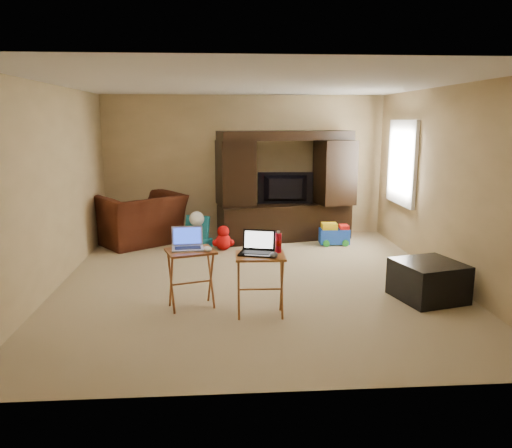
{
  "coord_description": "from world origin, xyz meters",
  "views": [
    {
      "loc": [
        -0.43,
        -6.24,
        2.06
      ],
      "look_at": [
        0.0,
        -0.2,
        0.8
      ],
      "focal_mm": 35.0,
      "sensor_mm": 36.0,
      "label": 1
    }
  ],
  "objects": [
    {
      "name": "ottoman",
      "position": [
        1.98,
        -0.82,
        0.22
      ],
      "size": [
        0.85,
        0.85,
        0.45
      ],
      "primitive_type": "cube",
      "rotation": [
        0.0,
        0.0,
        0.26
      ],
      "color": "black",
      "rests_on": "floor"
    },
    {
      "name": "mouse_left",
      "position": [
        -0.58,
        -0.97,
        0.69
      ],
      "size": [
        0.13,
        0.16,
        0.06
      ],
      "primitive_type": "ellipsoid",
      "rotation": [
        0.0,
        0.0,
        0.36
      ],
      "color": "white",
      "rests_on": "tray_table_left"
    },
    {
      "name": "push_toy",
      "position": [
        1.47,
        1.84,
        0.19
      ],
      "size": [
        0.52,
        0.38,
        0.38
      ],
      "primitive_type": null,
      "rotation": [
        0.0,
        0.0,
        -0.04
      ],
      "color": "blue",
      "rests_on": "floor"
    },
    {
      "name": "plush_toy",
      "position": [
        -0.4,
        1.61,
        0.2
      ],
      "size": [
        0.37,
        0.31,
        0.41
      ],
      "primitive_type": null,
      "color": "red",
      "rests_on": "floor"
    },
    {
      "name": "laptop_right",
      "position": [
        -0.06,
        -1.17,
        0.8
      ],
      "size": [
        0.42,
        0.37,
        0.24
      ],
      "primitive_type": "cube",
      "rotation": [
        0.0,
        0.0,
        -0.27
      ],
      "color": "black",
      "rests_on": "tray_table_right"
    },
    {
      "name": "wall_left",
      "position": [
        -2.5,
        0.0,
        1.25
      ],
      "size": [
        0.0,
        5.5,
        5.5
      ],
      "primitive_type": "plane",
      "rotation": [
        1.57,
        0.0,
        1.57
      ],
      "color": "tan",
      "rests_on": "ground"
    },
    {
      "name": "window_frame",
      "position": [
        2.46,
        1.55,
        1.4
      ],
      "size": [
        0.06,
        1.14,
        1.34
      ],
      "primitive_type": "cube",
      "color": "white",
      "rests_on": "ground"
    },
    {
      "name": "window_pane",
      "position": [
        2.48,
        1.55,
        1.4
      ],
      "size": [
        0.0,
        1.2,
        1.2
      ],
      "primitive_type": "plane",
      "rotation": [
        1.57,
        0.0,
        -1.57
      ],
      "color": "white",
      "rests_on": "ground"
    },
    {
      "name": "floor",
      "position": [
        0.0,
        0.0,
        0.0
      ],
      "size": [
        5.5,
        5.5,
        0.0
      ],
      "primitive_type": "plane",
      "color": "#C7B48A",
      "rests_on": "ground"
    },
    {
      "name": "wall_back",
      "position": [
        0.0,
        2.75,
        1.25
      ],
      "size": [
        5.0,
        0.0,
        5.0
      ],
      "primitive_type": "plane",
      "rotation": [
        1.57,
        0.0,
        0.0
      ],
      "color": "tan",
      "rests_on": "ground"
    },
    {
      "name": "water_bottle",
      "position": [
        0.18,
        -1.11,
        0.78
      ],
      "size": [
        0.07,
        0.07,
        0.21
      ],
      "primitive_type": "cylinder",
      "color": "red",
      "rests_on": "tray_table_right"
    },
    {
      "name": "entertainment_center",
      "position": [
        0.68,
        2.28,
        0.94
      ],
      "size": [
        2.38,
        1.06,
        1.89
      ],
      "primitive_type": "cube",
      "rotation": [
        0.0,
        0.0,
        0.22
      ],
      "color": "black",
      "rests_on": "floor"
    },
    {
      "name": "tray_table_right",
      "position": [
        -0.02,
        -1.19,
        0.34
      ],
      "size": [
        0.53,
        0.43,
        0.68
      ],
      "primitive_type": "cube",
      "rotation": [
        0.0,
        0.0,
        -0.03
      ],
      "color": "#A66428",
      "rests_on": "floor"
    },
    {
      "name": "tray_table_left",
      "position": [
        -0.77,
        -0.9,
        0.33
      ],
      "size": [
        0.61,
        0.54,
        0.66
      ],
      "primitive_type": "cube",
      "rotation": [
        0.0,
        0.0,
        0.3
      ],
      "color": "#A05B26",
      "rests_on": "floor"
    },
    {
      "name": "mouse_right",
      "position": [
        0.11,
        -1.31,
        0.7
      ],
      "size": [
        0.1,
        0.14,
        0.06
      ],
      "primitive_type": "ellipsoid",
      "rotation": [
        0.0,
        0.0,
        -0.08
      ],
      "color": "#3B3B3F",
      "rests_on": "tray_table_right"
    },
    {
      "name": "wall_right",
      "position": [
        2.5,
        0.0,
        1.25
      ],
      "size": [
        0.0,
        5.5,
        5.5
      ],
      "primitive_type": "plane",
      "rotation": [
        1.57,
        0.0,
        -1.57
      ],
      "color": "tan",
      "rests_on": "ground"
    },
    {
      "name": "recliner",
      "position": [
        -1.82,
        2.15,
        0.42
      ],
      "size": [
        1.73,
        1.7,
        0.85
      ],
      "primitive_type": "imported",
      "rotation": [
        0.0,
        0.0,
        3.79
      ],
      "color": "#46190F",
      "rests_on": "floor"
    },
    {
      "name": "wall_front",
      "position": [
        0.0,
        -2.75,
        1.25
      ],
      "size": [
        5.0,
        0.0,
        5.0
      ],
      "primitive_type": "plane",
      "rotation": [
        -1.57,
        0.0,
        0.0
      ],
      "color": "tan",
      "rests_on": "ground"
    },
    {
      "name": "child_rocker",
      "position": [
        -0.83,
        1.72,
        0.27
      ],
      "size": [
        0.53,
        0.57,
        0.53
      ],
      "primitive_type": null,
      "rotation": [
        0.0,
        0.0,
        -0.35
      ],
      "color": "#177282",
      "rests_on": "floor"
    },
    {
      "name": "ceiling",
      "position": [
        0.0,
        0.0,
        2.5
      ],
      "size": [
        5.5,
        5.5,
        0.0
      ],
      "primitive_type": "plane",
      "rotation": [
        3.14,
        0.0,
        0.0
      ],
      "color": "silver",
      "rests_on": "ground"
    },
    {
      "name": "laptop_left",
      "position": [
        -0.8,
        -0.87,
        0.78
      ],
      "size": [
        0.37,
        0.31,
        0.24
      ],
      "primitive_type": "cube",
      "rotation": [
        0.0,
        0.0,
        0.09
      ],
      "color": "#B4B4B9",
      "rests_on": "tray_table_left"
    },
    {
      "name": "television",
      "position": [
        0.68,
        2.23,
        0.91
      ],
      "size": [
        0.96,
        0.18,
        0.55
      ],
      "primitive_type": "imported",
      "rotation": [
        0.0,
        0.0,
        3.08
      ],
      "color": "black",
      "rests_on": "entertainment_center"
    }
  ]
}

